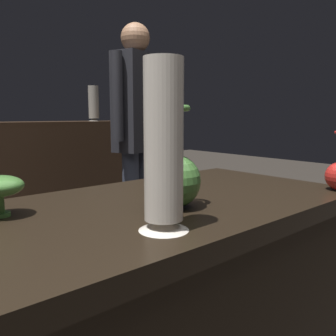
# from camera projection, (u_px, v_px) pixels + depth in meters

# --- Properties ---
(display_plinth) EXTENTS (1.20, 0.64, 0.80)m
(display_plinth) POSITION_uv_depth(u_px,v_px,m) (163.00, 329.00, 1.07)
(display_plinth) COLOR black
(display_plinth) RESTS_ON ground_plane
(vase_centerpiece) EXTENTS (0.14, 0.14, 0.27)m
(vase_centerpiece) POSITION_uv_depth(u_px,v_px,m) (174.00, 175.00, 0.93)
(vase_centerpiece) COLOR #477A38
(vase_centerpiece) RESTS_ON display_plinth
(vase_right_accent) EXTENTS (0.11, 0.11, 0.36)m
(vase_right_accent) POSITION_uv_depth(u_px,v_px,m) (164.00, 150.00, 0.73)
(vase_right_accent) COLOR silver
(vase_right_accent) RESTS_ON display_plinth
(shelf_vase_far_right) EXTENTS (0.11, 0.11, 0.32)m
(shelf_vase_far_right) POSITION_uv_depth(u_px,v_px,m) (94.00, 104.00, 3.30)
(shelf_vase_far_right) COLOR gray
(shelf_vase_far_right) RESTS_ON back_display_shelf
(visitor_near_right) EXTENTS (0.45, 0.27, 1.63)m
(visitor_near_right) POSITION_uv_depth(u_px,v_px,m) (136.00, 128.00, 2.36)
(visitor_near_right) COLOR #333847
(visitor_near_right) RESTS_ON ground_plane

